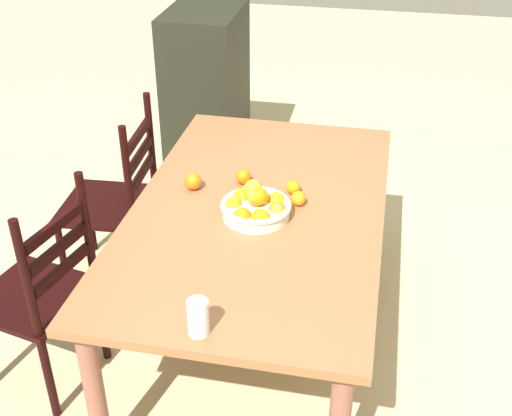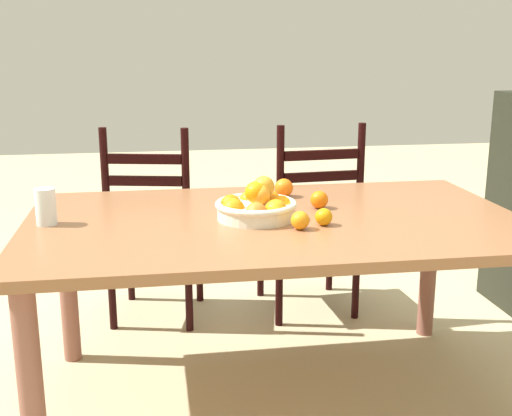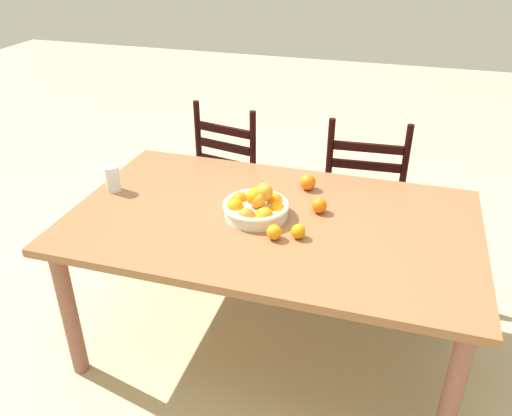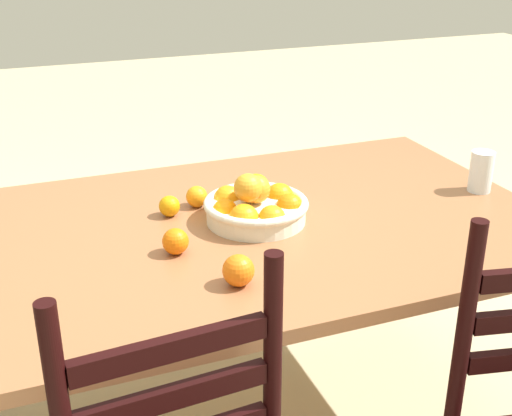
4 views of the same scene
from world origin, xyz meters
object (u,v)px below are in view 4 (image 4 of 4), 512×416
at_px(orange_loose_3, 169,206).
at_px(orange_loose_0, 238,270).
at_px(dining_table, 233,252).
at_px(orange_loose_2, 197,197).
at_px(fruit_bowl, 255,205).
at_px(drinking_glass, 481,172).
at_px(orange_loose_1, 176,241).

bearing_deg(orange_loose_3, orange_loose_0, 96.65).
height_order(dining_table, orange_loose_3, orange_loose_3).
bearing_deg(orange_loose_2, orange_loose_3, 21.74).
height_order(dining_table, orange_loose_2, orange_loose_2).
bearing_deg(orange_loose_0, orange_loose_3, -83.35).
height_order(fruit_bowl, drinking_glass, fruit_bowl).
xyz_separation_m(orange_loose_3, drinking_glass, (-0.95, 0.16, 0.03)).
xyz_separation_m(orange_loose_0, drinking_glass, (-0.90, -0.28, 0.03)).
relative_size(dining_table, fruit_bowl, 6.06).
bearing_deg(orange_loose_1, drinking_glass, -175.80).
bearing_deg(dining_table, orange_loose_3, -41.06).
bearing_deg(orange_loose_0, fruit_bowl, -117.15).
relative_size(orange_loose_1, orange_loose_3, 1.12).
distance_m(fruit_bowl, orange_loose_0, 0.36).
distance_m(orange_loose_0, orange_loose_3, 0.45).
distance_m(dining_table, orange_loose_2, 0.21).
bearing_deg(drinking_glass, orange_loose_0, 17.35).
height_order(fruit_bowl, orange_loose_3, fruit_bowl).
relative_size(orange_loose_0, orange_loose_2, 1.20).
height_order(dining_table, orange_loose_1, orange_loose_1).
bearing_deg(drinking_glass, orange_loose_3, -9.63).
bearing_deg(orange_loose_3, drinking_glass, 170.37).
bearing_deg(dining_table, orange_loose_2, -71.78).
bearing_deg(orange_loose_1, orange_loose_0, 114.67).
height_order(orange_loose_2, drinking_glass, drinking_glass).
distance_m(dining_table, orange_loose_3, 0.22).
bearing_deg(orange_loose_1, orange_loose_2, -116.70).
xyz_separation_m(orange_loose_0, orange_loose_3, (0.05, -0.44, -0.01)).
relative_size(fruit_bowl, orange_loose_0, 3.87).
height_order(dining_table, orange_loose_0, orange_loose_0).
xyz_separation_m(orange_loose_0, orange_loose_2, (-0.04, -0.48, -0.01)).
xyz_separation_m(fruit_bowl, drinking_glass, (-0.74, 0.04, 0.01)).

